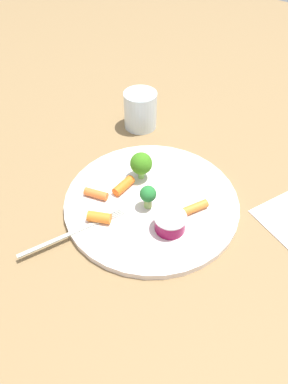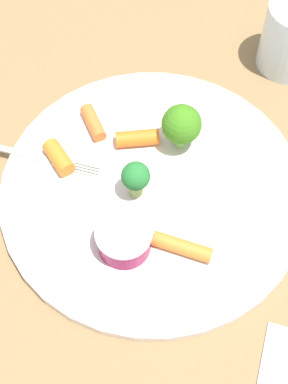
{
  "view_description": "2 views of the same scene",
  "coord_description": "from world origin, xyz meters",
  "px_view_note": "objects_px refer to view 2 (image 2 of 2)",
  "views": [
    {
      "loc": [
        -0.34,
        -0.25,
        0.47
      ],
      "look_at": [
        -0.01,
        0.01,
        0.03
      ],
      "focal_mm": 32.72,
      "sensor_mm": 36.0,
      "label": 1
    },
    {
      "loc": [
        -0.03,
        -0.29,
        0.49
      ],
      "look_at": [
        -0.01,
        -0.01,
        0.02
      ],
      "focal_mm": 51.6,
      "sensor_mm": 36.0,
      "label": 2
    }
  ],
  "objects_px": {
    "plate": "(152,190)",
    "carrot_stick_1": "(59,157)",
    "carrot_stick_2": "(182,247)",
    "broccoli_floret_0": "(182,125)",
    "carrot_stick_0": "(93,122)",
    "broccoli_floret_1": "(136,178)",
    "carrot_stick_3": "(137,138)",
    "fork": "(19,153)",
    "sauce_cup": "(124,239)"
  },
  "relations": [
    {
      "from": "plate",
      "to": "fork",
      "type": "relative_size",
      "value": 1.77
    },
    {
      "from": "plate",
      "to": "fork",
      "type": "bearing_deg",
      "value": 158.71
    },
    {
      "from": "carrot_stick_0",
      "to": "carrot_stick_2",
      "type": "relative_size",
      "value": 0.75
    },
    {
      "from": "plate",
      "to": "sauce_cup",
      "type": "height_order",
      "value": "sauce_cup"
    },
    {
      "from": "sauce_cup",
      "to": "fork",
      "type": "height_order",
      "value": "sauce_cup"
    },
    {
      "from": "broccoli_floret_1",
      "to": "carrot_stick_2",
      "type": "height_order",
      "value": "broccoli_floret_1"
    },
    {
      "from": "plate",
      "to": "broccoli_floret_1",
      "type": "xyz_separation_m",
      "value": [
        -0.02,
        -0.01,
        0.03
      ]
    },
    {
      "from": "carrot_stick_0",
      "to": "carrot_stick_2",
      "type": "bearing_deg",
      "value": -63.37
    },
    {
      "from": "broccoli_floret_0",
      "to": "carrot_stick_0",
      "type": "distance_m",
      "value": 0.1
    },
    {
      "from": "broccoli_floret_0",
      "to": "carrot_stick_3",
      "type": "bearing_deg",
      "value": 173.09
    },
    {
      "from": "carrot_stick_0",
      "to": "carrot_stick_3",
      "type": "relative_size",
      "value": 0.95
    },
    {
      "from": "plate",
      "to": "carrot_stick_2",
      "type": "bearing_deg",
      "value": -73.85
    },
    {
      "from": "broccoli_floret_0",
      "to": "carrot_stick_0",
      "type": "bearing_deg",
      "value": 160.96
    },
    {
      "from": "sauce_cup",
      "to": "carrot_stick_2",
      "type": "relative_size",
      "value": 0.93
    },
    {
      "from": "broccoli_floret_1",
      "to": "fork",
      "type": "bearing_deg",
      "value": 153.91
    },
    {
      "from": "plate",
      "to": "fork",
      "type": "height_order",
      "value": "fork"
    },
    {
      "from": "plate",
      "to": "carrot_stick_2",
      "type": "height_order",
      "value": "carrot_stick_2"
    },
    {
      "from": "broccoli_floret_1",
      "to": "plate",
      "type": "bearing_deg",
      "value": 16.92
    },
    {
      "from": "fork",
      "to": "broccoli_floret_0",
      "type": "bearing_deg",
      "value": -0.86
    },
    {
      "from": "broccoli_floret_1",
      "to": "carrot_stick_2",
      "type": "distance_m",
      "value": 0.08
    },
    {
      "from": "broccoli_floret_0",
      "to": "fork",
      "type": "relative_size",
      "value": 0.31
    },
    {
      "from": "sauce_cup",
      "to": "carrot_stick_1",
      "type": "relative_size",
      "value": 1.37
    },
    {
      "from": "broccoli_floret_0",
      "to": "sauce_cup",
      "type": "bearing_deg",
      "value": -120.51
    },
    {
      "from": "broccoli_floret_1",
      "to": "carrot_stick_1",
      "type": "xyz_separation_m",
      "value": [
        -0.08,
        0.04,
        -0.02
      ]
    },
    {
      "from": "plate",
      "to": "broccoli_floret_0",
      "type": "height_order",
      "value": "broccoli_floret_0"
    },
    {
      "from": "broccoli_floret_1",
      "to": "carrot_stick_0",
      "type": "bearing_deg",
      "value": 114.26
    },
    {
      "from": "carrot_stick_2",
      "to": "carrot_stick_3",
      "type": "xyz_separation_m",
      "value": [
        -0.03,
        0.13,
        0.0
      ]
    },
    {
      "from": "carrot_stick_3",
      "to": "fork",
      "type": "height_order",
      "value": "carrot_stick_3"
    },
    {
      "from": "plate",
      "to": "carrot_stick_3",
      "type": "height_order",
      "value": "carrot_stick_3"
    },
    {
      "from": "plate",
      "to": "broccoli_floret_0",
      "type": "xyz_separation_m",
      "value": [
        0.03,
        0.05,
        0.04
      ]
    },
    {
      "from": "carrot_stick_1",
      "to": "fork",
      "type": "height_order",
      "value": "carrot_stick_1"
    },
    {
      "from": "sauce_cup",
      "to": "carrot_stick_0",
      "type": "relative_size",
      "value": 1.24
    },
    {
      "from": "sauce_cup",
      "to": "carrot_stick_3",
      "type": "height_order",
      "value": "sauce_cup"
    },
    {
      "from": "plate",
      "to": "broccoli_floret_0",
      "type": "bearing_deg",
      "value": 56.06
    },
    {
      "from": "sauce_cup",
      "to": "carrot_stick_2",
      "type": "bearing_deg",
      "value": -9.88
    },
    {
      "from": "broccoli_floret_1",
      "to": "carrot_stick_1",
      "type": "bearing_deg",
      "value": 150.22
    },
    {
      "from": "carrot_stick_2",
      "to": "fork",
      "type": "relative_size",
      "value": 0.32
    },
    {
      "from": "plate",
      "to": "carrot_stick_0",
      "type": "bearing_deg",
      "value": 124.58
    },
    {
      "from": "broccoli_floret_0",
      "to": "carrot_stick_1",
      "type": "distance_m",
      "value": 0.13
    },
    {
      "from": "fork",
      "to": "carrot_stick_2",
      "type": "bearing_deg",
      "value": -38.62
    },
    {
      "from": "carrot_stick_1",
      "to": "carrot_stick_3",
      "type": "height_order",
      "value": "same"
    },
    {
      "from": "broccoli_floret_0",
      "to": "carrot_stick_1",
      "type": "relative_size",
      "value": 1.41
    },
    {
      "from": "carrot_stick_1",
      "to": "sauce_cup",
      "type": "bearing_deg",
      "value": -59.21
    },
    {
      "from": "sauce_cup",
      "to": "fork",
      "type": "xyz_separation_m",
      "value": [
        -0.1,
        0.12,
        -0.01
      ]
    },
    {
      "from": "broccoli_floret_0",
      "to": "carrot_stick_1",
      "type": "height_order",
      "value": "broccoli_floret_0"
    },
    {
      "from": "sauce_cup",
      "to": "fork",
      "type": "bearing_deg",
      "value": 131.64
    },
    {
      "from": "carrot_stick_0",
      "to": "fork",
      "type": "distance_m",
      "value": 0.09
    },
    {
      "from": "broccoli_floret_0",
      "to": "carrot_stick_0",
      "type": "xyz_separation_m",
      "value": [
        -0.09,
        0.03,
        -0.03
      ]
    },
    {
      "from": "plate",
      "to": "carrot_stick_1",
      "type": "xyz_separation_m",
      "value": [
        -0.09,
        0.04,
        0.01
      ]
    },
    {
      "from": "sauce_cup",
      "to": "broccoli_floret_0",
      "type": "distance_m",
      "value": 0.13
    }
  ]
}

